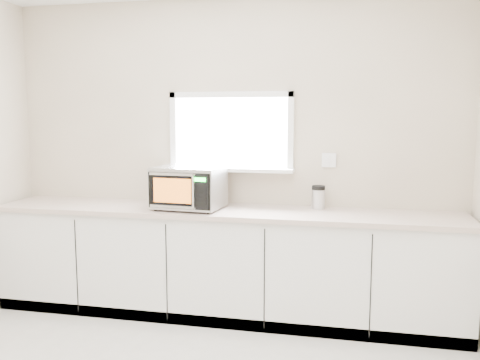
# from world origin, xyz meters

# --- Properties ---
(back_wall) EXTENTS (4.00, 0.17, 2.70)m
(back_wall) POSITION_xyz_m (0.00, 2.00, 1.36)
(back_wall) COLOR beige
(back_wall) RESTS_ON ground
(cabinets) EXTENTS (3.92, 0.60, 0.88)m
(cabinets) POSITION_xyz_m (0.00, 1.70, 0.44)
(cabinets) COLOR silver
(cabinets) RESTS_ON ground
(countertop) EXTENTS (3.92, 0.64, 0.04)m
(countertop) POSITION_xyz_m (0.00, 1.69, 0.90)
(countertop) COLOR beige
(countertop) RESTS_ON cabinets
(microwave) EXTENTS (0.58, 0.49, 0.35)m
(microwave) POSITION_xyz_m (-0.28, 1.65, 1.11)
(microwave) COLOR black
(microwave) RESTS_ON countertop
(knife_block) EXTENTS (0.11, 0.20, 0.28)m
(knife_block) POSITION_xyz_m (-0.58, 1.77, 1.04)
(knife_block) COLOR #4D321B
(knife_block) RESTS_ON countertop
(cutting_board) EXTENTS (0.32, 0.08, 0.31)m
(cutting_board) POSITION_xyz_m (-0.45, 1.94, 1.08)
(cutting_board) COLOR #9B633C
(cutting_board) RESTS_ON countertop
(coffee_grinder) EXTENTS (0.12, 0.12, 0.20)m
(coffee_grinder) POSITION_xyz_m (0.77, 1.88, 1.02)
(coffee_grinder) COLOR #B8BBC0
(coffee_grinder) RESTS_ON countertop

